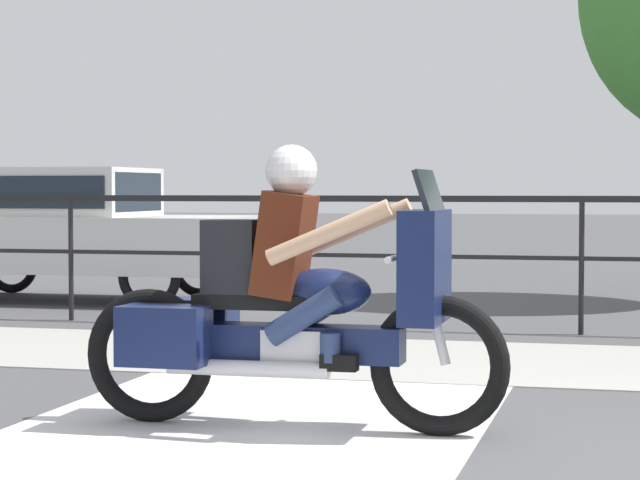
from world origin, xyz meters
TOP-DOWN VIEW (x-y plane):
  - ground_plane at (0.00, 0.00)m, footprint 120.00×120.00m
  - sidewalk_band at (0.00, 3.40)m, footprint 44.00×2.40m
  - crosswalk_band at (-1.62, -0.20)m, footprint 2.62×6.00m
  - fence_railing at (0.00, 5.42)m, footprint 36.00×0.05m
  - motorcycle at (-1.38, 0.43)m, footprint 2.45×0.76m
  - parked_car at (-6.13, 7.48)m, footprint 4.15×1.79m

SIDE VIEW (x-z plane):
  - ground_plane at x=0.00m, z-range 0.00..0.00m
  - crosswalk_band at x=-1.62m, z-range 0.00..0.01m
  - sidewalk_band at x=0.00m, z-range 0.00..0.01m
  - motorcycle at x=-1.38m, z-range -0.09..1.50m
  - parked_car at x=-6.13m, z-range 0.12..1.71m
  - fence_railing at x=0.00m, z-range 0.36..1.64m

